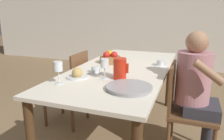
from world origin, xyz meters
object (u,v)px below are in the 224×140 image
(serving_tray, at_px, (129,88))
(red_pitcher, at_px, (120,68))
(wine_glass_juice, at_px, (105,64))
(fruit_bowl, at_px, (110,58))
(wine_glass_water, at_px, (58,67))
(bread_plate, at_px, (77,74))
(chair_person_side, at_px, (185,108))
(person_seated, at_px, (197,86))
(teacup_across, at_px, (160,63))
(chair_opposite, at_px, (71,86))
(teacup_near_person, at_px, (95,70))

(serving_tray, bearing_deg, red_pitcher, 122.85)
(wine_glass_juice, bearing_deg, fruit_bowl, 106.10)
(wine_glass_water, xyz_separation_m, wine_glass_juice, (0.29, 0.25, -0.01))
(red_pitcher, relative_size, bread_plate, 0.99)
(chair_person_side, bearing_deg, person_seated, 94.57)
(person_seated, distance_m, serving_tray, 0.70)
(red_pitcher, distance_m, bread_plate, 0.38)
(teacup_across, distance_m, fruit_bowl, 0.55)
(red_pitcher, height_order, teacup_across, red_pitcher)
(chair_opposite, xyz_separation_m, wine_glass_juice, (0.62, -0.47, 0.42))
(wine_glass_juice, bearing_deg, red_pitcher, 18.11)
(chair_person_side, bearing_deg, red_pitcher, -65.22)
(bread_plate, bearing_deg, fruit_bowl, 83.79)
(wine_glass_water, height_order, teacup_near_person, wine_glass_water)
(chair_opposite, height_order, person_seated, person_seated)
(red_pitcher, height_order, serving_tray, red_pitcher)
(person_seated, height_order, wine_glass_water, person_seated)
(person_seated, bearing_deg, teacup_across, -133.65)
(person_seated, bearing_deg, fruit_bowl, -106.87)
(serving_tray, distance_m, fruit_bowl, 0.89)
(teacup_near_person, bearing_deg, serving_tray, -38.53)
(red_pitcher, distance_m, teacup_across, 0.67)
(person_seated, bearing_deg, wine_glass_water, -62.22)
(person_seated, bearing_deg, bread_plate, -70.24)
(teacup_near_person, height_order, bread_plate, bread_plate)
(wine_glass_water, distance_m, teacup_across, 1.14)
(person_seated, xyz_separation_m, teacup_across, (-0.38, 0.36, 0.10))
(chair_opposite, distance_m, fruit_bowl, 0.59)
(wine_glass_water, bearing_deg, teacup_across, 53.48)
(wine_glass_juice, distance_m, bread_plate, 0.26)
(person_seated, relative_size, bread_plate, 6.35)
(wine_glass_water, distance_m, wine_glass_juice, 0.39)
(chair_opposite, relative_size, person_seated, 0.75)
(chair_person_side, xyz_separation_m, person_seated, (0.09, 0.01, 0.22))
(wine_glass_water, bearing_deg, chair_opposite, 114.69)
(wine_glass_juice, height_order, teacup_near_person, wine_glass_juice)
(serving_tray, bearing_deg, bread_plate, 165.17)
(chair_person_side, relative_size, wine_glass_water, 4.82)
(serving_tray, bearing_deg, wine_glass_juice, 144.91)
(wine_glass_juice, relative_size, serving_tray, 0.51)
(bread_plate, distance_m, fruit_bowl, 0.64)
(teacup_across, xyz_separation_m, bread_plate, (-0.62, -0.72, 0.01))
(wine_glass_water, relative_size, teacup_across, 1.41)
(bread_plate, height_order, fruit_bowl, fruit_bowl)
(red_pitcher, relative_size, wine_glass_juice, 1.04)
(teacup_near_person, bearing_deg, chair_person_side, 9.91)
(teacup_across, bearing_deg, red_pitcher, -112.66)
(teacup_near_person, height_order, serving_tray, teacup_near_person)
(teacup_across, bearing_deg, chair_opposite, -169.15)
(red_pitcher, bearing_deg, chair_opposite, 150.37)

